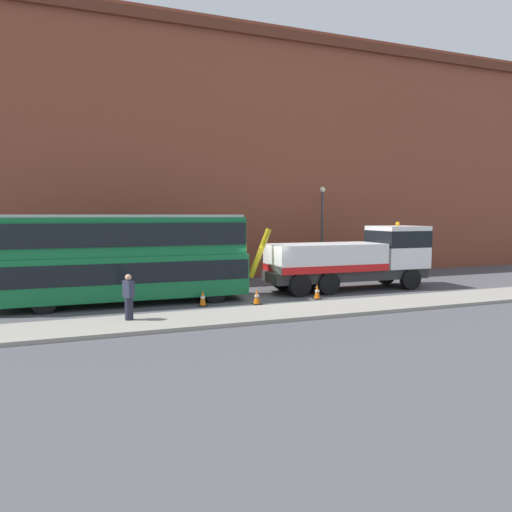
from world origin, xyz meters
The scene contains 10 objects.
ground_plane centered at (0.00, 0.00, 0.00)m, with size 120.00×120.00×0.00m, color #4C4C51.
near_kerb centered at (0.00, -4.20, 0.07)m, with size 60.00×2.80×0.15m, color gray.
building_facade centered at (0.00, 7.31, 8.07)m, with size 60.00×1.50×16.00m.
recovery_tow_truck centered at (5.77, 0.32, 1.76)m, with size 10.16×2.80×3.67m.
double_decker_bus centered at (-6.28, 0.33, 2.23)m, with size 11.08×2.74×4.06m.
pedestrian_onlooker centered at (-6.53, -3.73, 0.99)m, with size 0.43×0.48×1.71m.
traffic_cone_near_bus centered at (-3.12, -1.35, 0.34)m, with size 0.36×0.36×0.72m.
traffic_cone_midway centered at (-0.75, -1.86, 0.34)m, with size 0.36×0.36×0.72m.
traffic_cone_near_truck centered at (2.46, -1.62, 0.34)m, with size 0.36×0.36×0.72m.
street_lamp centered at (6.37, 5.12, 3.47)m, with size 0.36×0.36×5.83m.
Camera 1 is at (-8.15, -21.38, 4.03)m, focal length 32.78 mm.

